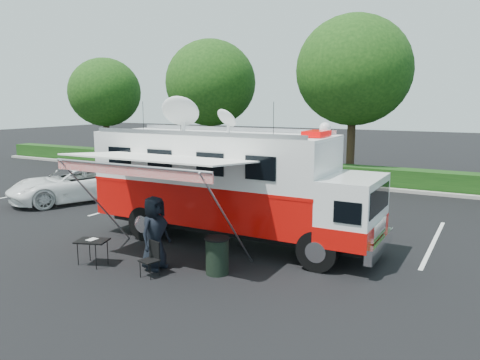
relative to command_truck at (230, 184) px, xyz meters
The scene contains 10 objects.
ground_plane 1.86m from the command_truck, ahead, with size 120.00×120.00×0.00m, color black.
back_border 13.34m from the command_truck, 84.59° to the left, with size 60.00×6.14×8.87m.
stall_lines 3.55m from the command_truck, 98.00° to the left, with size 24.12×5.50×0.01m.
command_truck is the anchor object (origin of this frame).
awning 2.86m from the command_truck, 107.40° to the right, with size 4.92×2.55×2.97m.
white_suv 9.47m from the command_truck, 167.75° to the left, with size 2.51×5.44×1.51m, color white.
person 3.54m from the command_truck, 100.43° to the right, with size 0.95×0.62×1.94m, color black.
folding_table 4.35m from the command_truck, 121.73° to the right, with size 0.96×0.81×0.69m.
folding_chair 3.65m from the command_truck, 95.19° to the right, with size 0.50×0.53×0.87m.
trash_bin 3.04m from the command_truck, 66.80° to the right, with size 0.64×0.64×0.95m.
Camera 1 is at (6.99, -12.16, 4.36)m, focal length 35.00 mm.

